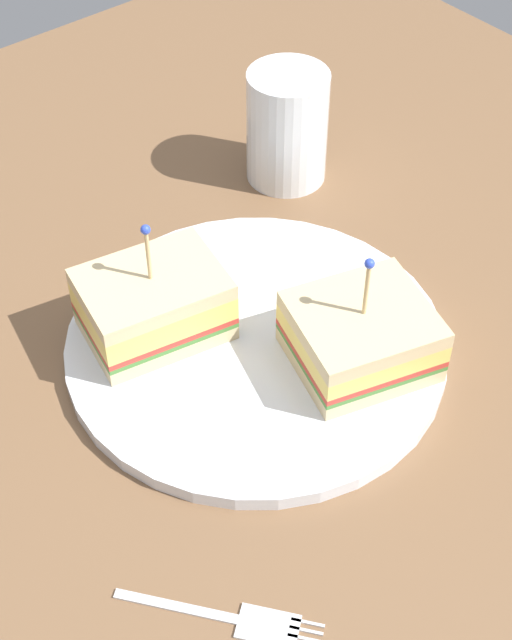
% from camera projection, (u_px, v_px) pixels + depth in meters
% --- Properties ---
extents(ground_plane, '(1.02, 1.02, 0.02)m').
position_uv_depth(ground_plane, '(256.00, 359.00, 0.71)').
color(ground_plane, brown).
extents(plate, '(0.28, 0.28, 0.01)m').
position_uv_depth(plate, '(256.00, 344.00, 0.70)').
color(plate, white).
rests_on(plate, ground_plane).
extents(sandwich_half_front, '(0.11, 0.11, 0.10)m').
position_uv_depth(sandwich_half_front, '(361.00, 336.00, 0.66)').
color(sandwich_half_front, beige).
rests_on(sandwich_half_front, plate).
extents(sandwich_half_back, '(0.11, 0.09, 0.10)m').
position_uv_depth(sandwich_half_back, '(154.00, 304.00, 0.68)').
color(sandwich_half_back, beige).
rests_on(sandwich_half_back, plate).
extents(drink_glass, '(0.07, 0.07, 0.10)m').
position_uv_depth(drink_glass, '(287.00, 131.00, 0.82)').
color(drink_glass, beige).
rests_on(drink_glass, ground_plane).
extents(fork, '(0.09, 0.11, 0.00)m').
position_uv_depth(fork, '(241.00, 620.00, 0.55)').
color(fork, silver).
rests_on(fork, ground_plane).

